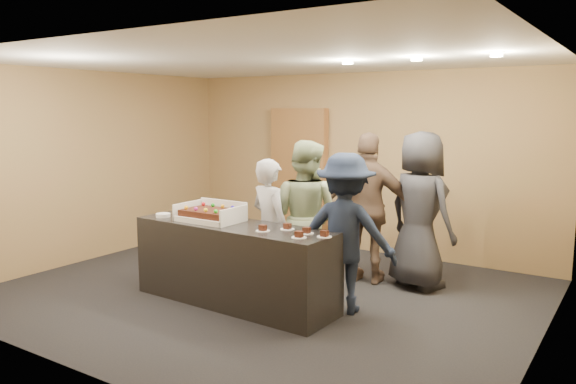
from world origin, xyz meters
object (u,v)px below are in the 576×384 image
Objects in this scene: person_dark_suit at (420,210)px; person_brown_extra at (368,208)px; cake_box at (212,216)px; serving_counter at (234,264)px; sheet_cake at (210,212)px; person_sage_man at (304,217)px; person_navy_man at (345,233)px; plate_stack at (163,215)px; storage_cabinet at (299,176)px; person_server_grey at (270,227)px.

person_brown_extra is at bearing 37.03° from person_dark_suit.
person_brown_extra reaches higher than cake_box.
person_dark_suit reaches higher than serving_counter.
sheet_cake is 1.11m from person_sage_man.
person_dark_suit is at bearing -145.91° from person_sage_man.
person_brown_extra reaches higher than person_navy_man.
person_navy_man is (1.48, 0.42, -0.09)m from cake_box.
sheet_cake is 0.64m from plate_stack.
plate_stack is 3.06m from person_dark_suit.
person_brown_extra is at bearing -91.66° from person_navy_man.
cake_box is 0.37× the size of person_dark_suit.
cake_box is at bearing 89.05° from sheet_cake.
serving_counter is 1.41× the size of person_navy_man.
person_sage_man reaches higher than cake_box.
storage_cabinet is 2.68m from person_server_grey.
person_brown_extra is (1.87, 1.65, 0.02)m from plate_stack.
person_dark_suit is at bearing -175.28° from person_brown_extra.
person_dark_suit is (1.52, 1.68, 0.50)m from serving_counter.
person_brown_extra is at bearing -128.79° from person_sage_man.
person_navy_man is at bearing 15.97° from cake_box.
cake_box is 0.64m from plate_stack.
serving_counter is at bearing 7.69° from person_navy_man.
person_sage_man is (1.38, 0.93, -0.02)m from plate_stack.
person_server_grey is at bearing 43.02° from sheet_cake.
sheet_cake is (-0.00, -0.03, 0.05)m from cake_box.
storage_cabinet is 3.01m from plate_stack.
person_server_grey is at bearing -65.31° from storage_cabinet.
sheet_cake is at bearing 40.96° from person_brown_extra.
cake_box is 0.38× the size of person_brown_extra.
person_server_grey reaches higher than serving_counter.
serving_counter is at bearing 58.22° from person_sage_man.
person_navy_man is at bearing -49.32° from storage_cabinet.
person_dark_suit is (0.37, 1.23, 0.10)m from person_navy_man.
serving_counter is 1.08m from plate_stack.
person_server_grey is (1.11, -2.42, -0.29)m from storage_cabinet.
person_sage_man is at bearing 61.11° from person_dark_suit.
storage_cabinet is at bearing -60.97° from person_sage_man.
cake_box reaches higher than plate_stack.
person_navy_man reaches higher than sheet_cake.
storage_cabinet is 1.36× the size of person_server_grey.
plate_stack is 2.49m from person_brown_extra.
cake_box is 0.41× the size of person_navy_man.
cake_box is 1.17× the size of sheet_cake.
serving_counter is at bearing 0.00° from sheet_cake.
person_sage_man is 0.87m from person_brown_extra.
storage_cabinet reaches higher than person_brown_extra.
person_dark_suit reaches higher than person_navy_man.
person_sage_man is (0.76, 0.78, -0.05)m from cake_box.
serving_counter is 3.40× the size of cake_box.
person_dark_suit reaches higher than cake_box.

